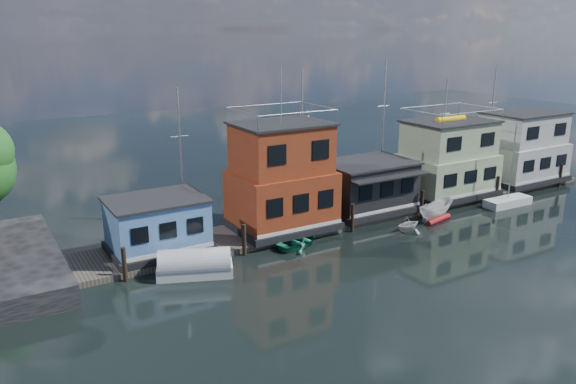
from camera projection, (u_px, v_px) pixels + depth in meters
ground at (486, 263)px, 36.58m from camera, size 160.00×160.00×0.00m
dock at (370, 211)px, 46.45m from camera, size 48.00×5.00×0.40m
houseboat_blue at (157, 225)px, 37.09m from camera, size 6.40×4.90×3.66m
houseboat_red at (281, 179)px, 41.20m from camera, size 7.40×5.90×11.86m
houseboat_dark at (367, 186)px, 45.57m from camera, size 7.40×6.10×4.06m
houseboat_green at (447, 160)px, 49.67m from camera, size 8.40×5.90×7.03m
houseboat_white at (522, 148)px, 54.56m from camera, size 8.40×5.90×6.66m
pilings at (390, 210)px, 43.72m from camera, size 42.28×0.28×2.20m
background_masts at (372, 131)px, 52.24m from camera, size 36.40×0.16×12.00m
tarp_runabout at (195, 265)px, 34.51m from camera, size 4.91×3.35×1.86m
motorboat at (435, 210)px, 44.80m from camera, size 4.15×2.27×1.52m
dinghy_white at (408, 224)px, 42.09m from camera, size 2.45×2.17×1.21m
day_sailer at (508, 201)px, 48.34m from camera, size 4.54×1.62×7.10m
dinghy_teal at (299, 241)px, 39.34m from camera, size 4.15×3.44×0.74m
red_kayak at (439, 220)px, 44.28m from camera, size 2.89×1.03×0.42m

